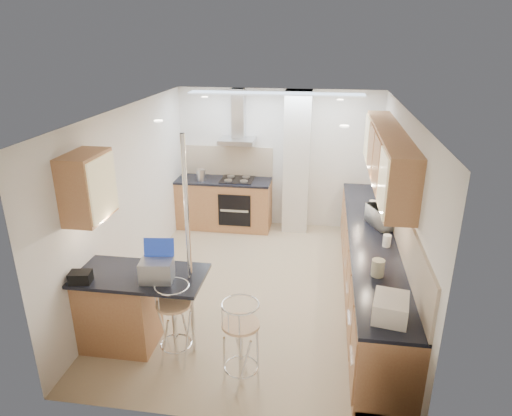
# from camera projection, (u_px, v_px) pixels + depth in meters

# --- Properties ---
(ground) EXTENTS (4.80, 4.80, 0.00)m
(ground) POSITION_uv_depth(u_px,v_px,m) (259.00, 288.00, 6.47)
(ground) COLOR tan
(ground) RESTS_ON ground
(room_shell) EXTENTS (3.64, 4.84, 2.51)m
(room_shell) POSITION_uv_depth(u_px,v_px,m) (287.00, 178.00, 6.21)
(room_shell) COLOR white
(room_shell) RESTS_ON ground
(right_counter) EXTENTS (0.63, 4.40, 0.92)m
(right_counter) POSITION_uv_depth(u_px,v_px,m) (370.00, 267.00, 6.09)
(right_counter) COLOR #A76643
(right_counter) RESTS_ON ground
(back_counter) EXTENTS (1.70, 0.63, 0.92)m
(back_counter) POSITION_uv_depth(u_px,v_px,m) (224.00, 203.00, 8.37)
(back_counter) COLOR #A76643
(back_counter) RESTS_ON ground
(peninsula) EXTENTS (1.47, 0.72, 0.94)m
(peninsula) POSITION_uv_depth(u_px,v_px,m) (141.00, 310.00, 5.11)
(peninsula) COLOR #A76643
(peninsula) RESTS_ON ground
(microwave) EXTENTS (0.49, 0.57, 0.27)m
(microwave) POSITION_uv_depth(u_px,v_px,m) (384.00, 217.00, 6.19)
(microwave) COLOR white
(microwave) RESTS_ON right_counter
(laptop) EXTENTS (0.37, 0.30, 0.23)m
(laptop) POSITION_uv_depth(u_px,v_px,m) (157.00, 271.00, 4.78)
(laptop) COLOR #929599
(laptop) RESTS_ON peninsula
(bag) EXTENTS (0.25, 0.20, 0.12)m
(bag) POSITION_uv_depth(u_px,v_px,m) (80.00, 277.00, 4.76)
(bag) COLOR black
(bag) RESTS_ON peninsula
(bar_stool_near) EXTENTS (0.50, 0.50, 0.95)m
(bar_stool_near) POSITION_uv_depth(u_px,v_px,m) (175.00, 323.00, 4.88)
(bar_stool_near) COLOR tan
(bar_stool_near) RESTS_ON ground
(bar_stool_end) EXTENTS (0.54, 0.54, 0.98)m
(bar_stool_end) POSITION_uv_depth(u_px,v_px,m) (241.00, 345.00, 4.53)
(bar_stool_end) COLOR tan
(bar_stool_end) RESTS_ON ground
(jar_a) EXTENTS (0.14, 0.14, 0.19)m
(jar_a) POSITION_uv_depth(u_px,v_px,m) (381.00, 207.00, 6.62)
(jar_a) COLOR white
(jar_a) RESTS_ON right_counter
(jar_b) EXTENTS (0.12, 0.12, 0.14)m
(jar_b) POSITION_uv_depth(u_px,v_px,m) (373.00, 205.00, 6.78)
(jar_b) COLOR white
(jar_b) RESTS_ON right_counter
(jar_c) EXTENTS (0.17, 0.17, 0.19)m
(jar_c) POSITION_uv_depth(u_px,v_px,m) (378.00, 268.00, 4.92)
(jar_c) COLOR beige
(jar_c) RESTS_ON right_counter
(jar_d) EXTENTS (0.10, 0.10, 0.15)m
(jar_d) POSITION_uv_depth(u_px,v_px,m) (387.00, 241.00, 5.61)
(jar_d) COLOR white
(jar_d) RESTS_ON right_counter
(bread_bin) EXTENTS (0.37, 0.44, 0.20)m
(bread_bin) POSITION_uv_depth(u_px,v_px,m) (391.00, 308.00, 4.19)
(bread_bin) COLOR white
(bread_bin) RESTS_ON right_counter
(kettle) EXTENTS (0.16, 0.16, 0.21)m
(kettle) POSITION_uv_depth(u_px,v_px,m) (201.00, 175.00, 8.10)
(kettle) COLOR #BBBDC0
(kettle) RESTS_ON back_counter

